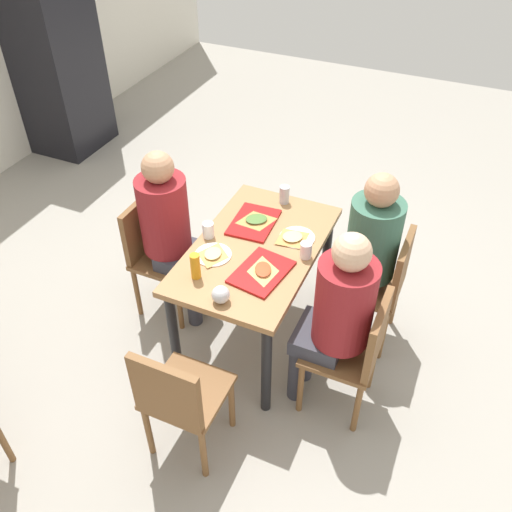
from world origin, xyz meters
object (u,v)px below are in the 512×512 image
Objects in this scene: main_table at (256,260)px; pizza_slice_c at (213,254)px; chair_left_end at (179,397)px; person_in_red at (337,310)px; pizza_slice_a at (263,270)px; soda_can at (284,195)px; person_far_side at (170,225)px; drink_fridge at (56,55)px; person_in_brown_jacket at (366,246)px; chair_far_side at (156,249)px; tray_red_far at (254,222)px; tray_red_near at (261,272)px; pizza_slice_b at (256,220)px; chair_near_left at (357,348)px; paper_plate_near_edge at (297,237)px; condiment_bottle at (195,266)px; plastic_cup_a at (208,230)px; paper_plate_center at (213,255)px; chair_near_right at (383,282)px; plastic_cup_b at (306,250)px; pizza_slice_d at (292,237)px.

pizza_slice_c is at bearing 134.06° from main_table.
person_in_red reaches higher than chair_left_end.
soda_can is (0.71, 0.15, 0.04)m from pizza_slice_a.
person_far_side reaches higher than pizza_slice_a.
pizza_slice_a is 3.54m from drink_fridge.
chair_left_end is 0.94m from person_in_red.
pizza_slice_a is 1.16× the size of pizza_slice_c.
chair_left_end is 4.30× the size of pizza_slice_c.
pizza_slice_c is (-0.49, 0.80, 0.04)m from person_in_brown_jacket.
chair_left_end is (-0.98, -0.75, 0.00)m from chair_far_side.
tray_red_far is at bearing -67.20° from person_far_side.
pizza_slice_a reaches higher than tray_red_near.
pizza_slice_b reaches higher than pizza_slice_c.
chair_near_left is 3.39× the size of pizza_slice_b.
pizza_slice_a is (-0.39, 0.06, 0.02)m from paper_plate_near_edge.
condiment_bottle is at bearing -125.37° from chair_far_side.
chair_near_left is 2.37× the size of tray_red_far.
person_in_red and person_in_brown_jacket have the same top height.
pizza_slice_c is 3.25m from drink_fridge.
chair_near_left is at bearing -98.48° from pizza_slice_a.
paper_plate_center is at bearing -143.98° from plastic_cup_a.
paper_plate_near_edge is 1.11× the size of pizza_slice_c.
chair_near_right is 0.68× the size of person_in_brown_jacket.
main_table is 5.20× the size of pizza_slice_a.
plastic_cup_b is at bearing 121.51° from chair_near_right.
drink_fridge reaches higher than pizza_slice_c.
paper_plate_center is 1.80× the size of soda_can.
condiment_bottle is at bearing -133.67° from person_far_side.
main_table is 0.27m from pizza_slice_b.
chair_near_left is at bearing -126.84° from plastic_cup_b.
drink_fridge reaches higher than plastic_cup_a.
plastic_cup_b is (-0.12, -0.13, 0.03)m from pizza_slice_d.
paper_plate_near_edge is 0.39m from pizza_slice_a.
chair_near_right is at bearing -53.99° from condiment_bottle.
chair_near_left is at bearing -90.00° from person_in_red.
chair_near_left is at bearing -97.20° from paper_plate_center.
main_table is 0.27m from tray_red_near.
chair_left_end reaches higher than tray_red_far.
chair_near_left is 0.68× the size of person_far_side.
person_in_red is 0.66× the size of drink_fridge.
person_far_side is 5.02× the size of pizza_slice_b.
person_in_red is 5.50× the size of pizza_slice_a.
person_in_red reaches higher than tray_red_far.
condiment_bottle is (-0.39, 0.20, 0.19)m from main_table.
person_in_brown_jacket reaches higher than pizza_slice_c.
chair_near_right is 3.39× the size of pizza_slice_b.
pizza_slice_d is 1.50× the size of condiment_bottle.
paper_plate_center reaches higher than main_table.
pizza_slice_c is 0.72m from soda_can.
person_in_brown_jacket reaches higher than chair_far_side.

